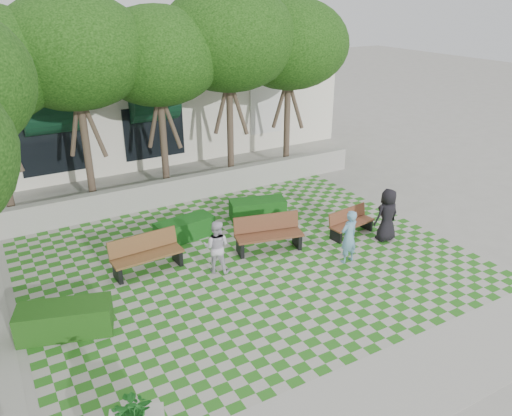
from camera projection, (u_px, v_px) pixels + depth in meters
ground at (268, 279)px, 13.38m from camera, size 90.00×90.00×0.00m
lawn at (249, 262)px, 14.17m from camera, size 12.00×12.00×0.00m
sidewalk_south at (392, 391)px, 9.64m from camera, size 16.00×2.00×0.01m
retaining_wall at (180, 190)px, 18.13m from camera, size 15.00×0.36×0.90m
bench_east at (351, 223)px, 15.67m from camera, size 1.64×0.74×0.83m
bench_mid at (268, 234)px, 14.71m from camera, size 2.09×1.10×1.05m
bench_west at (146, 254)px, 13.61m from camera, size 1.98×0.75×1.02m
hedge_midright at (258, 209)px, 16.86m from camera, size 1.99×1.23×0.65m
hedge_midleft at (185, 229)px, 15.45m from camera, size 1.89×0.95×0.64m
hedge_west at (65, 319)px, 11.15m from camera, size 2.18×1.38×0.71m
person_blue at (349, 237)px, 13.92m from camera, size 0.62×0.45×1.58m
person_dark at (387, 215)px, 15.16m from camera, size 0.83×0.55×1.67m
person_white at (216, 247)px, 13.46m from camera, size 0.93×0.90×1.51m
tree_row at (116, 59)px, 15.19m from camera, size 17.70×13.40×7.41m
building at (134, 94)px, 23.99m from camera, size 18.00×8.92×5.15m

